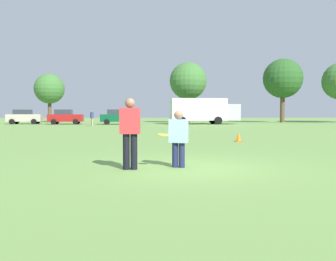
% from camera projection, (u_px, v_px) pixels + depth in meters
% --- Properties ---
extents(ground_plane, '(190.04, 190.04, 0.00)m').
position_uv_depth(ground_plane, '(189.00, 168.00, 9.19)').
color(ground_plane, '#6B9347').
extents(player_thrower, '(0.51, 0.32, 1.77)m').
position_uv_depth(player_thrower, '(130.00, 129.00, 8.90)').
color(player_thrower, black).
rests_on(player_thrower, ground).
extents(player_defender, '(0.52, 0.40, 1.46)m').
position_uv_depth(player_defender, '(178.00, 136.00, 9.25)').
color(player_defender, '#1E234C').
rests_on(player_defender, ground).
extents(frisbee, '(0.27, 0.27, 0.05)m').
position_uv_depth(frisbee, '(163.00, 135.00, 9.13)').
color(frisbee, yellow).
extents(traffic_cone, '(0.32, 0.32, 0.48)m').
position_uv_depth(traffic_cone, '(239.00, 137.00, 17.54)').
color(traffic_cone, '#D8590C').
rests_on(traffic_cone, ground).
extents(parked_car_near_left, '(4.31, 2.43, 1.82)m').
position_uv_depth(parked_car_near_left, '(24.00, 117.00, 45.42)').
color(parked_car_near_left, '#B7AD99').
rests_on(parked_car_near_left, ground).
extents(parked_car_mid_left, '(4.31, 2.43, 1.82)m').
position_uv_depth(parked_car_mid_left, '(65.00, 117.00, 44.62)').
color(parked_car_mid_left, maroon).
rests_on(parked_car_mid_left, ground).
extents(parked_car_center, '(4.31, 2.43, 1.82)m').
position_uv_depth(parked_car_center, '(117.00, 117.00, 44.20)').
color(parked_car_center, '#0C4C2D').
rests_on(parked_car_center, ground).
extents(box_truck, '(8.64, 3.36, 3.18)m').
position_uv_depth(box_truck, '(203.00, 110.00, 44.82)').
color(box_truck, white).
rests_on(box_truck, ground).
extents(bystander_sideline_watcher, '(0.43, 0.53, 1.68)m').
position_uv_depth(bystander_sideline_watcher, '(92.00, 117.00, 38.38)').
color(bystander_sideline_watcher, gray).
rests_on(bystander_sideline_watcher, ground).
extents(tree_west_oak, '(4.47, 4.47, 7.27)m').
position_uv_depth(tree_west_oak, '(49.00, 89.00, 54.09)').
color(tree_west_oak, brown).
rests_on(tree_west_oak, ground).
extents(tree_west_maple, '(5.27, 5.27, 8.57)m').
position_uv_depth(tree_west_maple, '(188.00, 81.00, 51.15)').
color(tree_west_maple, brown).
rests_on(tree_west_maple, ground).
extents(tree_center_elm, '(5.75, 5.75, 9.34)m').
position_uv_depth(tree_center_elm, '(283.00, 79.00, 52.92)').
color(tree_center_elm, brown).
rests_on(tree_center_elm, ground).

